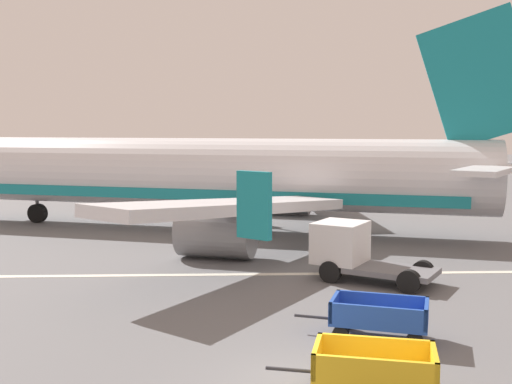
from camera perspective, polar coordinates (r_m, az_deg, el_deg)
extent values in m
cube|color=silver|center=(23.79, 1.90, -7.59)|extent=(120.00, 0.36, 0.01)
cylinder|color=silver|center=(33.41, -4.68, 1.80)|extent=(29.75, 12.41, 3.70)
cube|color=teal|center=(33.50, -4.66, 0.06)|extent=(26.83, 11.35, 0.56)
cube|color=silver|center=(24.29, -2.13, -1.37)|extent=(10.23, 11.72, 1.35)
cube|color=teal|center=(17.25, -0.18, -1.23)|extent=(0.98, 0.85, 1.90)
cylinder|color=gray|center=(26.34, -3.68, -3.76)|extent=(3.68, 2.95, 2.10)
cube|color=silver|center=(40.47, 4.86, 1.59)|extent=(3.68, 13.17, 1.35)
cube|color=teal|center=(46.48, 9.49, 3.28)|extent=(1.11, 0.29, 1.90)
cylinder|color=gray|center=(39.31, 2.68, -0.50)|extent=(3.68, 2.95, 2.10)
cube|color=teal|center=(31.55, 19.95, 9.85)|extent=(5.82, 2.11, 6.88)
cube|color=silver|center=(28.36, 20.59, 1.89)|extent=(4.47, 5.29, 0.24)
cube|color=silver|center=(34.72, 19.59, 2.62)|extent=(1.87, 5.22, 0.24)
cylinder|color=#4C4C51|center=(38.38, -19.58, -0.34)|extent=(0.20, 0.20, 2.04)
cylinder|color=black|center=(38.50, -19.53, -1.86)|extent=(1.18, 0.76, 1.10)
cylinder|color=#4C4C51|center=(30.71, -1.64, -1.51)|extent=(0.20, 0.20, 2.04)
cylinder|color=black|center=(30.86, -1.63, -3.40)|extent=(1.18, 0.76, 1.10)
cylinder|color=#4C4C51|center=(34.92, 0.43, -0.60)|extent=(0.20, 0.20, 2.04)
cylinder|color=black|center=(35.05, 0.43, -2.26)|extent=(1.18, 0.76, 1.10)
cube|color=gold|center=(13.61, 10.87, -16.25)|extent=(2.76, 1.96, 0.08)
cube|color=gold|center=(12.89, 10.85, -16.04)|extent=(2.45, 0.70, 0.55)
cube|color=gold|center=(14.10, 10.94, -14.07)|extent=(2.45, 0.70, 0.55)
cube|color=gold|center=(13.56, 5.65, -14.83)|extent=(0.43, 1.38, 0.55)
cube|color=gold|center=(13.54, 16.16, -15.07)|extent=(0.43, 1.38, 0.55)
cylinder|color=#2D2D33|center=(13.76, 3.04, -16.07)|extent=(0.99, 0.32, 0.08)
cylinder|color=black|center=(14.26, 6.96, -16.24)|extent=(0.47, 0.26, 0.44)
cylinder|color=black|center=(14.25, 14.82, -16.42)|extent=(0.47, 0.26, 0.44)
cube|color=#234CB2|center=(17.02, 11.32, -11.64)|extent=(2.82, 2.13, 0.08)
cube|color=#234CB2|center=(16.31, 11.12, -11.27)|extent=(2.40, 0.90, 0.55)
cube|color=#234CB2|center=(17.55, 11.54, -10.03)|extent=(2.40, 0.90, 0.55)
cube|color=#234CB2|center=(17.07, 7.26, -10.41)|extent=(0.55, 1.36, 0.55)
cube|color=#234CB2|center=(16.87, 15.47, -10.79)|extent=(0.55, 1.36, 0.55)
cylinder|color=#2D2D33|center=(17.28, 5.24, -11.42)|extent=(0.97, 0.40, 0.08)
cylinder|color=black|center=(16.68, 7.82, -12.89)|extent=(0.47, 0.29, 0.44)
cylinder|color=black|center=(17.73, 8.39, -11.74)|extent=(0.47, 0.29, 0.44)
cylinder|color=black|center=(16.52, 14.43, -13.22)|extent=(0.47, 0.29, 0.44)
cylinder|color=black|center=(17.58, 14.58, -12.03)|extent=(0.47, 0.29, 0.44)
cube|color=slate|center=(22.72, 12.41, -7.11)|extent=(3.64, 3.27, 0.20)
cube|color=white|center=(23.22, 7.80, -4.60)|extent=(2.46, 2.52, 1.50)
cube|color=#19232D|center=(23.50, 6.00, -4.07)|extent=(0.94, 1.40, 0.67)
cylinder|color=black|center=(22.65, 6.90, -7.31)|extent=(0.84, 0.68, 0.80)
cylinder|color=black|center=(24.19, 8.53, -6.47)|extent=(0.84, 0.68, 0.80)
cylinder|color=black|center=(21.70, 13.96, -8.04)|extent=(0.84, 0.68, 0.80)
cylinder|color=black|center=(23.30, 15.17, -7.10)|extent=(0.84, 0.68, 0.80)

